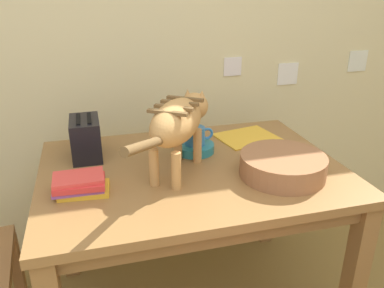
{
  "coord_description": "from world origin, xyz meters",
  "views": [
    {
      "loc": [
        -0.39,
        0.03,
        1.43
      ],
      "look_at": [
        -0.02,
        1.41,
        0.83
      ],
      "focal_mm": 36.38,
      "sensor_mm": 36.0,
      "label": 1
    }
  ],
  "objects_px": {
    "dining_table": "(192,186)",
    "coffee_mug": "(195,136)",
    "magazine": "(247,137)",
    "wicker_basket": "(283,165)",
    "book_stack": "(80,185)",
    "saucer_bowl": "(195,148)",
    "toaster": "(86,138)",
    "cat": "(179,122)"
  },
  "relations": [
    {
      "from": "dining_table",
      "to": "coffee_mug",
      "type": "distance_m",
      "value": 0.23
    },
    {
      "from": "magazine",
      "to": "wicker_basket",
      "type": "xyz_separation_m",
      "value": [
        -0.02,
        -0.4,
        0.04
      ]
    },
    {
      "from": "magazine",
      "to": "book_stack",
      "type": "distance_m",
      "value": 0.85
    },
    {
      "from": "saucer_bowl",
      "to": "toaster",
      "type": "distance_m",
      "value": 0.47
    },
    {
      "from": "magazine",
      "to": "toaster",
      "type": "distance_m",
      "value": 0.75
    },
    {
      "from": "cat",
      "to": "magazine",
      "type": "height_order",
      "value": "cat"
    },
    {
      "from": "book_stack",
      "to": "dining_table",
      "type": "bearing_deg",
      "value": 12.83
    },
    {
      "from": "magazine",
      "to": "wicker_basket",
      "type": "distance_m",
      "value": 0.41
    },
    {
      "from": "saucer_bowl",
      "to": "coffee_mug",
      "type": "xyz_separation_m",
      "value": [
        0.0,
        0.0,
        0.06
      ]
    },
    {
      "from": "cat",
      "to": "magazine",
      "type": "distance_m",
      "value": 0.51
    },
    {
      "from": "wicker_basket",
      "to": "cat",
      "type": "bearing_deg",
      "value": 157.71
    },
    {
      "from": "dining_table",
      "to": "toaster",
      "type": "distance_m",
      "value": 0.49
    },
    {
      "from": "cat",
      "to": "toaster",
      "type": "height_order",
      "value": "cat"
    },
    {
      "from": "cat",
      "to": "coffee_mug",
      "type": "height_order",
      "value": "cat"
    },
    {
      "from": "saucer_bowl",
      "to": "toaster",
      "type": "bearing_deg",
      "value": 171.34
    },
    {
      "from": "cat",
      "to": "dining_table",
      "type": "bearing_deg",
      "value": 48.27
    },
    {
      "from": "book_stack",
      "to": "wicker_basket",
      "type": "height_order",
      "value": "wicker_basket"
    },
    {
      "from": "magazine",
      "to": "coffee_mug",
      "type": "bearing_deg",
      "value": -173.28
    },
    {
      "from": "coffee_mug",
      "to": "magazine",
      "type": "distance_m",
      "value": 0.31
    },
    {
      "from": "coffee_mug",
      "to": "wicker_basket",
      "type": "relative_size",
      "value": 0.4
    },
    {
      "from": "dining_table",
      "to": "toaster",
      "type": "height_order",
      "value": "toaster"
    },
    {
      "from": "wicker_basket",
      "to": "book_stack",
      "type": "bearing_deg",
      "value": 174.92
    },
    {
      "from": "saucer_bowl",
      "to": "book_stack",
      "type": "bearing_deg",
      "value": -153.58
    },
    {
      "from": "coffee_mug",
      "to": "magazine",
      "type": "height_order",
      "value": "coffee_mug"
    },
    {
      "from": "book_stack",
      "to": "toaster",
      "type": "height_order",
      "value": "toaster"
    },
    {
      "from": "cat",
      "to": "coffee_mug",
      "type": "relative_size",
      "value": 4.46
    },
    {
      "from": "magazine",
      "to": "wicker_basket",
      "type": "bearing_deg",
      "value": -104.65
    },
    {
      "from": "coffee_mug",
      "to": "magazine",
      "type": "bearing_deg",
      "value": 18.03
    },
    {
      "from": "cat",
      "to": "magazine",
      "type": "xyz_separation_m",
      "value": [
        0.4,
        0.25,
        -0.2
      ]
    },
    {
      "from": "magazine",
      "to": "book_stack",
      "type": "bearing_deg",
      "value": -167.95
    },
    {
      "from": "magazine",
      "to": "book_stack",
      "type": "height_order",
      "value": "book_stack"
    },
    {
      "from": "coffee_mug",
      "to": "wicker_basket",
      "type": "distance_m",
      "value": 0.41
    },
    {
      "from": "cat",
      "to": "book_stack",
      "type": "xyz_separation_m",
      "value": [
        -0.38,
        -0.09,
        -0.17
      ]
    },
    {
      "from": "coffee_mug",
      "to": "dining_table",
      "type": "bearing_deg",
      "value": -110.65
    },
    {
      "from": "coffee_mug",
      "to": "book_stack",
      "type": "relative_size",
      "value": 0.65
    },
    {
      "from": "saucer_bowl",
      "to": "magazine",
      "type": "distance_m",
      "value": 0.3
    },
    {
      "from": "cat",
      "to": "book_stack",
      "type": "relative_size",
      "value": 2.92
    },
    {
      "from": "magazine",
      "to": "saucer_bowl",
      "type": "bearing_deg",
      "value": -173.46
    },
    {
      "from": "book_stack",
      "to": "wicker_basket",
      "type": "distance_m",
      "value": 0.76
    },
    {
      "from": "coffee_mug",
      "to": "toaster",
      "type": "relative_size",
      "value": 0.65
    },
    {
      "from": "coffee_mug",
      "to": "saucer_bowl",
      "type": "bearing_deg",
      "value": 180.0
    },
    {
      "from": "cat",
      "to": "book_stack",
      "type": "height_order",
      "value": "cat"
    }
  ]
}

